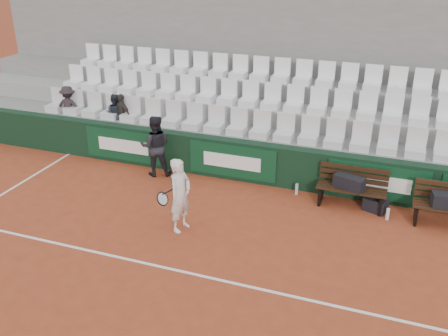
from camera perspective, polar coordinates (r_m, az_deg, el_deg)
ground at (r=9.20m, az=-5.84°, el=-11.48°), size 80.00×80.00×0.00m
court_baseline at (r=9.20m, az=-5.84°, el=-11.46°), size 18.00×0.06×0.01m
back_barrier at (r=12.17m, az=2.38°, el=0.82°), size 18.00×0.34×1.00m
grandstand_tier_front at (r=12.74m, az=2.95°, el=1.93°), size 18.00×0.95×1.00m
grandstand_tier_mid at (r=13.51m, az=4.17°, el=4.27°), size 18.00×0.95×1.45m
grandstand_tier_back at (r=14.31m, az=5.26°, el=6.35°), size 18.00×0.95×1.90m
grandstand_rear_wall at (r=14.56m, az=6.11°, el=11.74°), size 18.00×0.30×4.40m
seat_row_front at (r=12.30m, az=2.79°, el=5.14°), size 11.90×0.44×0.63m
seat_row_mid at (r=13.03m, az=4.09°, el=8.31°), size 11.90×0.44×0.63m
seat_row_back at (r=13.80m, az=5.27°, el=11.13°), size 11.90×0.44×0.63m
bench_left at (r=11.39m, az=14.26°, el=-3.26°), size 1.50×0.56×0.45m
sports_bag_left at (r=11.22m, az=14.11°, el=-1.59°), size 0.71×0.48×0.28m
sports_bag_right at (r=11.10m, az=24.21°, el=-3.40°), size 0.67×0.39×0.29m
sports_bag_ground at (r=11.38m, az=16.92°, el=-4.06°), size 0.56×0.45×0.30m
water_bottle_near at (r=11.72m, az=8.30°, el=-2.41°), size 0.07×0.07×0.27m
water_bottle_far at (r=11.13m, az=18.20°, el=-5.03°), size 0.07×0.07×0.26m
tennis_player at (r=9.98m, az=-5.04°, el=-3.11°), size 0.74×0.63×1.55m
ball_kid at (r=12.44m, az=-7.85°, el=2.52°), size 0.92×0.83×1.55m
spectator_a at (r=14.62m, az=-17.53°, el=8.36°), size 0.86×0.62×1.19m
spectator_b at (r=13.69m, az=-11.72°, el=7.81°), size 0.72×0.49×1.14m
spectator_c at (r=13.80m, az=-12.47°, el=7.84°), size 0.58×0.46×1.12m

